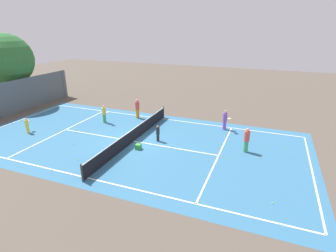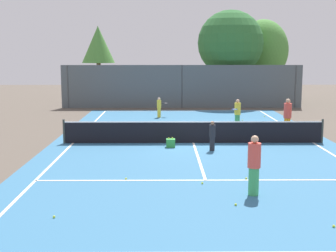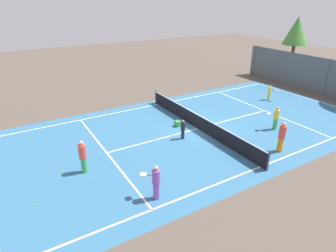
# 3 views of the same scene
# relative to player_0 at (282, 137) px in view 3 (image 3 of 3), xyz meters

# --- Properties ---
(ground_plane) EXTENTS (80.00, 80.00, 0.00)m
(ground_plane) POSITION_rel_player_0_xyz_m (-4.86, -2.20, -0.93)
(ground_plane) COLOR brown
(court_surface) EXTENTS (13.00, 25.00, 0.01)m
(court_surface) POSITION_rel_player_0_xyz_m (-4.86, -2.20, -0.93)
(court_surface) COLOR teal
(court_surface) RESTS_ON ground_plane
(tennis_net) EXTENTS (11.90, 0.10, 1.10)m
(tennis_net) POSITION_rel_player_0_xyz_m (-4.86, -2.20, -0.42)
(tennis_net) COLOR #333833
(tennis_net) RESTS_ON ground_plane
(perimeter_fence) EXTENTS (18.00, 0.12, 3.20)m
(perimeter_fence) POSITION_rel_player_0_xyz_m (-4.86, 11.80, 0.67)
(perimeter_fence) COLOR #515B60
(perimeter_fence) RESTS_ON ground_plane
(tree_1) EXTENTS (2.68, 2.68, 6.26)m
(tree_1) POSITION_rel_player_0_xyz_m (-11.59, 15.71, 3.78)
(tree_1) COLOR brown
(tree_1) RESTS_ON ground_plane
(player_0) EXTENTS (0.39, 0.39, 1.82)m
(player_0) POSITION_rel_player_0_xyz_m (0.00, 0.00, 0.00)
(player_0) COLOR orange
(player_0) RESTS_ON ground_plane
(player_1) EXTENTS (0.27, 0.27, 1.26)m
(player_1) POSITION_rel_player_0_xyz_m (-4.17, -3.89, -0.29)
(player_1) COLOR #232328
(player_1) RESTS_ON ground_plane
(player_2) EXTENTS (0.63, 0.90, 1.59)m
(player_2) POSITION_rel_player_0_xyz_m (-2.18, 2.15, -0.11)
(player_2) COLOR #3FA559
(player_2) RESTS_ON ground_plane
(player_3) EXTENTS (0.37, 0.37, 1.76)m
(player_3) POSITION_rel_player_0_xyz_m (-3.62, -10.19, -0.03)
(player_3) COLOR #3FA559
(player_3) RESTS_ON ground_plane
(player_4) EXTENTS (0.80, 0.68, 1.27)m
(player_4) POSITION_rel_player_0_xyz_m (-6.50, 6.52, -0.27)
(player_4) COLOR yellow
(player_4) RESTS_ON ground_plane
(player_5) EXTENTS (0.83, 0.80, 1.67)m
(player_5) POSITION_rel_player_0_xyz_m (0.06, -8.08, -0.07)
(player_5) COLOR purple
(player_5) RESTS_ON ground_plane
(ball_crate) EXTENTS (0.39, 0.36, 0.43)m
(ball_crate) POSITION_rel_player_0_xyz_m (-5.91, -3.13, -0.75)
(ball_crate) COLOR green
(ball_crate) RESTS_ON ground_plane
(tennis_ball_0) EXTENTS (0.07, 0.07, 0.07)m
(tennis_ball_0) POSITION_rel_player_0_xyz_m (-3.52, -8.48, -0.90)
(tennis_ball_0) COLOR #CCE533
(tennis_ball_0) RESTS_ON ground_plane
(tennis_ball_1) EXTENTS (0.07, 0.07, 0.07)m
(tennis_ball_1) POSITION_rel_player_0_xyz_m (-7.45, -8.48, -0.90)
(tennis_ball_1) COLOR #CCE533
(tennis_ball_1) RESTS_ON ground_plane
(tennis_ball_2) EXTENTS (0.07, 0.07, 0.07)m
(tennis_ball_2) POSITION_rel_player_0_xyz_m (-8.95, -12.07, -0.90)
(tennis_ball_2) COLOR #CCE533
(tennis_ball_2) RESTS_ON ground_plane
(tennis_ball_3) EXTENTS (0.07, 0.07, 0.07)m
(tennis_ball_3) POSITION_rel_player_0_xyz_m (-5.00, -9.03, -0.90)
(tennis_ball_3) COLOR #CCE533
(tennis_ball_3) RESTS_ON ground_plane
(tennis_ball_4) EXTENTS (0.07, 0.07, 0.07)m
(tennis_ball_4) POSITION_rel_player_0_xyz_m (-2.20, -12.78, -0.90)
(tennis_ball_4) COLOR #CCE533
(tennis_ball_4) RESTS_ON ground_plane
(tennis_ball_5) EXTENTS (0.07, 0.07, 0.07)m
(tennis_ball_5) POSITION_rel_player_0_xyz_m (-3.40, -0.73, -0.90)
(tennis_ball_5) COLOR #CCE533
(tennis_ball_5) RESTS_ON ground_plane
(tennis_ball_6) EXTENTS (0.07, 0.07, 0.07)m
(tennis_ball_6) POSITION_rel_player_0_xyz_m (-1.43, 5.04, -0.90)
(tennis_ball_6) COLOR #CCE533
(tennis_ball_6) RESTS_ON ground_plane
(tennis_ball_7) EXTENTS (0.07, 0.07, 0.07)m
(tennis_ball_7) POSITION_rel_player_0_xyz_m (-8.80, -0.28, -0.90)
(tennis_ball_7) COLOR #CCE533
(tennis_ball_7) RESTS_ON ground_plane
(tennis_ball_8) EXTENTS (0.07, 0.07, 0.07)m
(tennis_ball_8) POSITION_rel_player_0_xyz_m (-4.27, -11.16, -0.90)
(tennis_ball_8) COLOR #CCE533
(tennis_ball_8) RESTS_ON ground_plane
(tennis_ball_10) EXTENTS (0.07, 0.07, 0.07)m
(tennis_ball_10) POSITION_rel_player_0_xyz_m (-2.71, 2.22, -0.90)
(tennis_ball_10) COLOR #CCE533
(tennis_ball_10) RESTS_ON ground_plane
(tennis_ball_11) EXTENTS (0.07, 0.07, 0.07)m
(tennis_ball_11) POSITION_rel_player_0_xyz_m (-7.01, 1.65, -0.90)
(tennis_ball_11) COLOR #CCE533
(tennis_ball_11) RESTS_ON ground_plane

